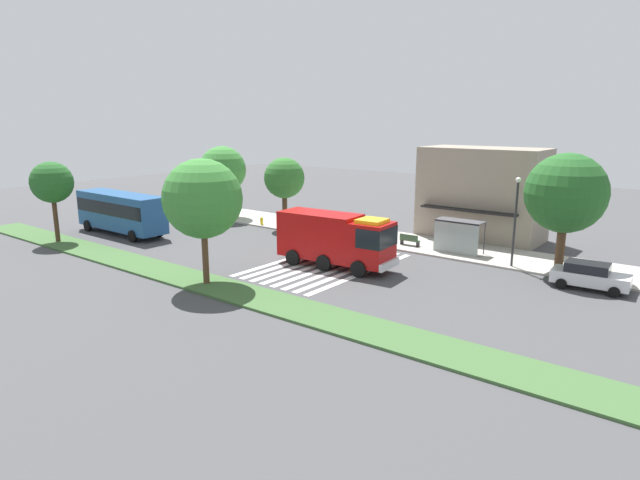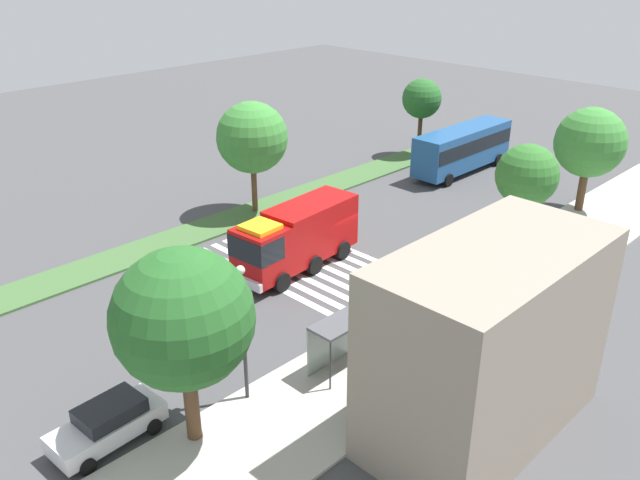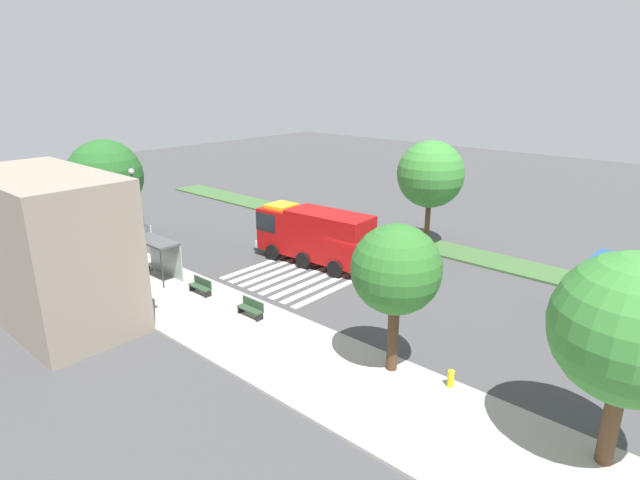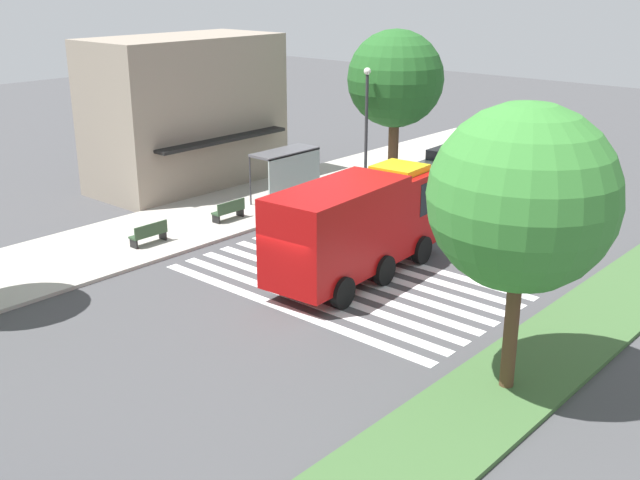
{
  "view_description": "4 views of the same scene",
  "coord_description": "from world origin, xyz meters",
  "px_view_note": "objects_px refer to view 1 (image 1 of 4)",
  "views": [
    {
      "loc": [
        24.52,
        -28.75,
        10.08
      ],
      "look_at": [
        1.8,
        0.16,
        1.68
      ],
      "focal_mm": 30.1,
      "sensor_mm": 36.0,
      "label": 1
    },
    {
      "loc": [
        26.56,
        25.07,
        17.53
      ],
      "look_at": [
        1.8,
        0.49,
        1.47
      ],
      "focal_mm": 37.15,
      "sensor_mm": 36.0,
      "label": 2
    },
    {
      "loc": [
        -18.88,
        24.18,
        12.23
      ],
      "look_at": [
        2.57,
        0.15,
        1.78
      ],
      "focal_mm": 28.95,
      "sensor_mm": 36.0,
      "label": 3
    },
    {
      "loc": [
        -17.56,
        -16.54,
        10.61
      ],
      "look_at": [
        1.58,
        0.39,
        1.74
      ],
      "focal_mm": 43.17,
      "sensor_mm": 36.0,
      "label": 4
    }
  ],
  "objects_px": {
    "bench_near_shelter": "(410,240)",
    "sidewalk_tree_far_west": "(223,170)",
    "sidewalk_tree_west": "(284,178)",
    "fire_hydrant": "(262,221)",
    "parked_car_west": "(590,276)",
    "bench_west_of_shelter": "(364,233)",
    "bus_stop_shelter": "(458,230)",
    "sidewalk_tree_center": "(566,193)",
    "median_tree_west": "(203,199)",
    "median_tree_far_west": "(52,183)",
    "fire_truck": "(338,238)",
    "transit_bus": "(121,210)",
    "street_lamp": "(516,214)"
  },
  "relations": [
    {
      "from": "sidewalk_tree_west",
      "to": "sidewalk_tree_center",
      "type": "bearing_deg",
      "value": 0.0
    },
    {
      "from": "transit_bus",
      "to": "street_lamp",
      "type": "xyz_separation_m",
      "value": [
        30.95,
        10.3,
        1.6
      ]
    },
    {
      "from": "fire_truck",
      "to": "median_tree_far_west",
      "type": "distance_m",
      "value": 24.27
    },
    {
      "from": "sidewalk_tree_center",
      "to": "bus_stop_shelter",
      "type": "bearing_deg",
      "value": 174.68
    },
    {
      "from": "bench_near_shelter",
      "to": "bus_stop_shelter",
      "type": "bearing_deg",
      "value": 0.45
    },
    {
      "from": "sidewalk_tree_west",
      "to": "sidewalk_tree_center",
      "type": "relative_size",
      "value": 0.82
    },
    {
      "from": "sidewalk_tree_west",
      "to": "median_tree_far_west",
      "type": "height_order",
      "value": "median_tree_far_west"
    },
    {
      "from": "bus_stop_shelter",
      "to": "median_tree_far_west",
      "type": "distance_m",
      "value": 32.37
    },
    {
      "from": "bench_near_shelter",
      "to": "bench_west_of_shelter",
      "type": "bearing_deg",
      "value": 180.0
    },
    {
      "from": "fire_truck",
      "to": "median_tree_west",
      "type": "xyz_separation_m",
      "value": [
        -3.98,
        -8.23,
        3.28
      ]
    },
    {
      "from": "transit_bus",
      "to": "median_tree_far_west",
      "type": "relative_size",
      "value": 1.56
    },
    {
      "from": "sidewalk_tree_center",
      "to": "median_tree_west",
      "type": "distance_m",
      "value": 22.83
    },
    {
      "from": "median_tree_far_west",
      "to": "bench_near_shelter",
      "type": "bearing_deg",
      "value": 34.99
    },
    {
      "from": "sidewalk_tree_center",
      "to": "median_tree_far_west",
      "type": "height_order",
      "value": "sidewalk_tree_center"
    },
    {
      "from": "parked_car_west",
      "to": "bus_stop_shelter",
      "type": "relative_size",
      "value": 1.25
    },
    {
      "from": "bus_stop_shelter",
      "to": "sidewalk_tree_center",
      "type": "distance_m",
      "value": 8.23
    },
    {
      "from": "sidewalk_tree_west",
      "to": "median_tree_west",
      "type": "relative_size",
      "value": 0.84
    },
    {
      "from": "transit_bus",
      "to": "sidewalk_tree_far_west",
      "type": "xyz_separation_m",
      "value": [
        1.42,
        10.7,
        2.81
      ]
    },
    {
      "from": "parked_car_west",
      "to": "bench_west_of_shelter",
      "type": "bearing_deg",
      "value": 167.73
    },
    {
      "from": "parked_car_west",
      "to": "fire_hydrant",
      "type": "relative_size",
      "value": 6.26
    },
    {
      "from": "fire_truck",
      "to": "transit_bus",
      "type": "xyz_separation_m",
      "value": [
        -21.46,
        -3.05,
        0.06
      ]
    },
    {
      "from": "bench_west_of_shelter",
      "to": "median_tree_far_west",
      "type": "distance_m",
      "value": 25.77
    },
    {
      "from": "bench_near_shelter",
      "to": "sidewalk_tree_far_west",
      "type": "height_order",
      "value": "sidewalk_tree_far_west"
    },
    {
      "from": "fire_truck",
      "to": "fire_hydrant",
      "type": "relative_size",
      "value": 12.2
    },
    {
      "from": "transit_bus",
      "to": "sidewalk_tree_west",
      "type": "xyz_separation_m",
      "value": [
        9.75,
        10.7,
        2.54
      ]
    },
    {
      "from": "parked_car_west",
      "to": "sidewalk_tree_far_west",
      "type": "height_order",
      "value": "sidewalk_tree_far_west"
    },
    {
      "from": "sidewalk_tree_west",
      "to": "fire_hydrant",
      "type": "height_order",
      "value": "sidewalk_tree_west"
    },
    {
      "from": "transit_bus",
      "to": "bus_stop_shelter",
      "type": "relative_size",
      "value": 2.92
    },
    {
      "from": "transit_bus",
      "to": "fire_hydrant",
      "type": "height_order",
      "value": "transit_bus"
    },
    {
      "from": "sidewalk_tree_far_west",
      "to": "median_tree_far_west",
      "type": "distance_m",
      "value": 16.1
    },
    {
      "from": "sidewalk_tree_far_west",
      "to": "sidewalk_tree_west",
      "type": "xyz_separation_m",
      "value": [
        8.33,
        -0.0,
        -0.27
      ]
    },
    {
      "from": "bench_near_shelter",
      "to": "median_tree_west",
      "type": "bearing_deg",
      "value": -106.75
    },
    {
      "from": "bus_stop_shelter",
      "to": "sidewalk_tree_far_west",
      "type": "height_order",
      "value": "sidewalk_tree_far_west"
    },
    {
      "from": "bus_stop_shelter",
      "to": "bench_near_shelter",
      "type": "relative_size",
      "value": 2.19
    },
    {
      "from": "parked_car_west",
      "to": "fire_hydrant",
      "type": "distance_m",
      "value": 29.04
    },
    {
      "from": "sidewalk_tree_west",
      "to": "median_tree_far_west",
      "type": "distance_m",
      "value": 19.29
    },
    {
      "from": "bench_near_shelter",
      "to": "fire_hydrant",
      "type": "bearing_deg",
      "value": -175.64
    },
    {
      "from": "transit_bus",
      "to": "sidewalk_tree_far_west",
      "type": "distance_m",
      "value": 11.16
    },
    {
      "from": "bench_west_of_shelter",
      "to": "median_tree_far_west",
      "type": "height_order",
      "value": "median_tree_far_west"
    },
    {
      "from": "median_tree_far_west",
      "to": "bus_stop_shelter",
      "type": "bearing_deg",
      "value": 30.95
    },
    {
      "from": "sidewalk_tree_west",
      "to": "median_tree_west",
      "type": "bearing_deg",
      "value": -64.07
    },
    {
      "from": "median_tree_far_west",
      "to": "fire_hydrant",
      "type": "relative_size",
      "value": 9.33
    },
    {
      "from": "median_tree_far_west",
      "to": "street_lamp",
      "type": "bearing_deg",
      "value": 25.72
    },
    {
      "from": "fire_truck",
      "to": "sidewalk_tree_west",
      "type": "distance_m",
      "value": 14.22
    },
    {
      "from": "fire_hydrant",
      "to": "bus_stop_shelter",
      "type": "bearing_deg",
      "value": 3.55
    },
    {
      "from": "fire_truck",
      "to": "bench_west_of_shelter",
      "type": "bearing_deg",
      "value": 107.71
    },
    {
      "from": "transit_bus",
      "to": "median_tree_far_west",
      "type": "bearing_deg",
      "value": 77.36
    },
    {
      "from": "sidewalk_tree_center",
      "to": "median_tree_west",
      "type": "bearing_deg",
      "value": -135.93
    },
    {
      "from": "street_lamp",
      "to": "sidewalk_tree_center",
      "type": "distance_m",
      "value": 3.37
    },
    {
      "from": "sidewalk_tree_west",
      "to": "median_tree_west",
      "type": "xyz_separation_m",
      "value": [
        7.72,
        -15.88,
        0.69
      ]
    }
  ]
}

